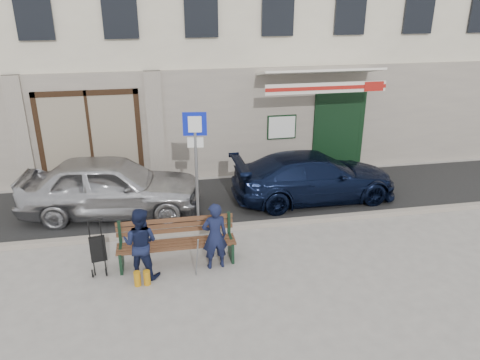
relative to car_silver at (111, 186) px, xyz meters
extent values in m
plane|color=#9E9991|center=(2.58, -2.88, -0.75)|extent=(80.00, 80.00, 0.00)
cube|color=#282828|center=(2.58, 0.22, -0.75)|extent=(60.00, 3.20, 0.01)
cube|color=#9E9384|center=(2.58, -1.38, -0.69)|extent=(60.00, 0.18, 0.12)
cube|color=#9E9384|center=(2.58, 2.08, 0.85)|extent=(20.00, 0.12, 3.20)
cube|color=maroon|center=(-0.62, 2.14, 0.80)|extent=(2.50, 0.12, 2.00)
cube|color=black|center=(6.68, 2.00, 0.55)|extent=(1.60, 0.10, 2.60)
cube|color=black|center=(6.68, 2.47, 0.45)|extent=(1.25, 0.90, 2.40)
cube|color=white|center=(4.88, 1.97, 0.70)|extent=(0.80, 0.03, 0.65)
cube|color=white|center=(5.78, 1.74, 2.33)|extent=(3.40, 1.72, 0.42)
cube|color=white|center=(5.78, 0.89, 2.05)|extent=(3.40, 0.05, 0.28)
cube|color=#A01913|center=(5.78, 0.86, 2.05)|extent=(3.40, 0.02, 0.10)
imported|color=#B5B5BA|center=(0.00, 0.00, 0.00)|extent=(4.59, 2.28, 1.50)
imported|color=black|center=(5.25, -0.06, -0.11)|extent=(4.44, 1.91, 1.27)
cylinder|color=gray|center=(2.03, -1.21, 0.61)|extent=(0.07, 0.07, 2.71)
cube|color=#0C1CAF|center=(2.03, -1.21, 1.81)|extent=(0.52, 0.10, 0.52)
cube|color=white|center=(2.03, -1.24, 1.81)|extent=(0.29, 0.06, 0.35)
cube|color=white|center=(2.03, -1.21, 1.39)|extent=(0.36, 0.08, 0.23)
cube|color=brown|center=(1.45, -2.64, -0.30)|extent=(2.40, 0.50, 0.04)
cube|color=brown|center=(1.45, -2.36, -0.01)|extent=(2.40, 0.10, 0.36)
cube|color=#163120|center=(0.33, -2.64, -0.53)|extent=(0.06, 0.50, 0.45)
cube|color=#163120|center=(2.57, -2.64, -0.53)|extent=(0.06, 0.50, 0.45)
cube|color=white|center=(2.20, -2.74, -0.27)|extent=(0.34, 0.25, 0.11)
cylinder|color=gray|center=(1.80, -3.31, -0.25)|extent=(0.07, 0.34, 0.96)
cylinder|color=#B67B12|center=(0.65, -3.29, -0.60)|extent=(0.13, 0.13, 0.30)
cylinder|color=#B67B12|center=(0.83, -3.29, -0.60)|extent=(0.13, 0.13, 0.30)
imported|color=#141937|center=(2.20, -2.91, -0.04)|extent=(0.56, 0.40, 1.42)
imported|color=#141A37|center=(0.75, -2.95, -0.03)|extent=(0.86, 0.77, 1.45)
cylinder|color=black|center=(-0.23, -2.83, -0.67)|extent=(0.06, 0.16, 0.15)
cylinder|color=black|center=(0.03, -2.83, -0.67)|extent=(0.06, 0.16, 0.15)
cube|color=black|center=(-0.10, -2.61, -0.26)|extent=(0.35, 0.33, 0.52)
cylinder|color=black|center=(-0.10, -2.48, 0.30)|extent=(0.29, 0.07, 0.02)
camera|label=1|loc=(1.20, -11.04, 4.51)|focal=35.00mm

